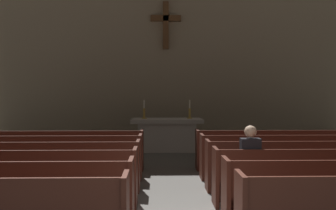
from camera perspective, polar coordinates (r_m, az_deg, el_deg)
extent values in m
cube|color=#4C2319|center=(5.85, -5.10, -11.96)|extent=(0.06, 0.50, 0.95)
cube|color=#4C2319|center=(7.23, -20.23, -9.75)|extent=(3.80, 0.40, 0.05)
cube|color=#4C2319|center=(6.97, -20.86, -7.90)|extent=(3.80, 0.05, 0.50)
cube|color=#4C2319|center=(7.45, -19.75, -11.17)|extent=(3.80, 0.04, 0.40)
cube|color=#4C2319|center=(6.84, -4.55, -9.88)|extent=(0.06, 0.50, 0.95)
cube|color=#4C2319|center=(8.18, -17.91, -8.34)|extent=(3.80, 0.40, 0.05)
cube|color=#4C2319|center=(7.93, -18.40, -6.67)|extent=(3.80, 0.05, 0.50)
cube|color=#4C2319|center=(8.40, -17.54, -9.64)|extent=(3.80, 0.04, 0.40)
cube|color=#4C2319|center=(7.84, -4.15, -8.34)|extent=(0.06, 0.50, 0.95)
cube|color=#4C2319|center=(9.15, -16.10, -7.22)|extent=(3.80, 0.40, 0.05)
cube|color=#4C2319|center=(8.90, -16.48, -5.70)|extent=(3.80, 0.05, 0.50)
cube|color=#4C2319|center=(9.36, -15.80, -8.40)|extent=(3.80, 0.04, 0.40)
cube|color=#4C2319|center=(8.84, -3.84, -7.14)|extent=(0.06, 0.50, 0.95)
cube|color=#4C2319|center=(10.13, -14.64, -6.30)|extent=(3.80, 0.40, 0.05)
cube|color=#4C2319|center=(9.87, -14.95, -4.91)|extent=(3.80, 0.05, 0.50)
cube|color=#4C2319|center=(10.34, -14.39, -7.39)|extent=(3.80, 0.04, 0.40)
cube|color=#4C2319|center=(9.84, -3.59, -6.19)|extent=(0.06, 0.50, 0.95)
cube|color=#4C2319|center=(5.91, 7.96, -11.81)|extent=(0.06, 0.50, 0.95)
cube|color=#4C2319|center=(7.44, 21.63, -9.44)|extent=(3.80, 0.40, 0.05)
cube|color=#4C2319|center=(7.65, 21.06, -10.84)|extent=(3.80, 0.04, 0.40)
cube|color=#4C2319|center=(6.90, 6.55, -9.79)|extent=(0.06, 0.50, 0.95)
cube|color=#4C2319|center=(8.37, 18.86, -8.12)|extent=(3.80, 0.40, 0.05)
cube|color=#4C2319|center=(8.12, 19.44, -6.48)|extent=(3.80, 0.05, 0.50)
cube|color=#4C2319|center=(8.58, 18.42, -9.40)|extent=(3.80, 0.04, 0.40)
cube|color=#4C2319|center=(7.89, 5.51, -8.28)|extent=(0.06, 0.50, 0.95)
cube|color=#4C2319|center=(9.31, 16.67, -7.06)|extent=(3.80, 0.40, 0.05)
cube|color=#4C2319|center=(9.06, 17.14, -5.56)|extent=(3.80, 0.05, 0.50)
cube|color=#4C2319|center=(9.52, 16.32, -8.23)|extent=(3.80, 0.04, 0.40)
cube|color=#4C2319|center=(8.88, 4.71, -7.10)|extent=(0.06, 0.50, 0.95)
cube|color=#4C2319|center=(10.28, 14.90, -6.18)|extent=(3.80, 0.40, 0.05)
cube|color=#4C2319|center=(10.03, 15.27, -4.81)|extent=(3.80, 0.05, 0.50)
cube|color=#4C2319|center=(10.48, 14.60, -7.26)|extent=(3.80, 0.04, 0.40)
cube|color=#4C2319|center=(9.88, 4.07, -6.16)|extent=(0.06, 0.50, 0.95)
cube|color=#BCB7AD|center=(12.76, -0.15, -4.43)|extent=(1.76, 0.72, 0.88)
cube|color=#BCB7AD|center=(12.71, -0.15, -2.20)|extent=(2.20, 0.90, 0.12)
cube|color=silver|center=(12.71, -0.15, -1.90)|extent=(2.09, 0.86, 0.01)
cylinder|color=#B79338|center=(12.71, -3.31, -1.83)|extent=(0.16, 0.16, 0.02)
cylinder|color=#B79338|center=(12.70, -3.31, -1.17)|extent=(0.07, 0.07, 0.32)
cylinder|color=silver|center=(12.69, -3.31, 0.12)|extent=(0.04, 0.04, 0.26)
cylinder|color=#B79338|center=(12.74, 3.00, -1.82)|extent=(0.16, 0.16, 0.02)
cylinder|color=#B79338|center=(12.73, 3.00, -1.16)|extent=(0.07, 0.07, 0.32)
cylinder|color=silver|center=(12.72, 3.00, 0.13)|extent=(0.04, 0.04, 0.26)
cube|color=gray|center=(14.81, -0.34, 9.34)|extent=(12.54, 0.25, 7.52)
cube|color=brown|center=(14.64, -0.32, 10.91)|extent=(0.20, 0.20, 1.64)
cube|color=brown|center=(14.68, -0.32, 11.86)|extent=(1.05, 0.20, 0.20)
cube|color=#26262B|center=(7.24, 10.78, -11.27)|extent=(0.24, 0.14, 0.45)
cube|color=#26262B|center=(7.05, 11.02, -9.26)|extent=(0.28, 0.36, 0.12)
cube|color=black|center=(6.87, 11.28, -6.77)|extent=(0.32, 0.20, 0.54)
sphere|color=beige|center=(6.82, 11.30, -3.61)|extent=(0.20, 0.20, 0.20)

